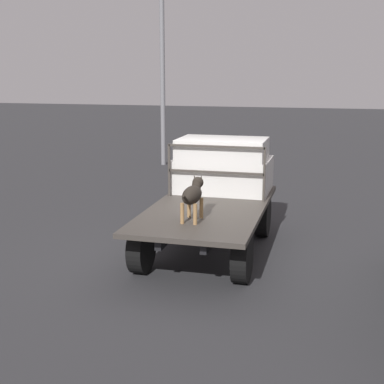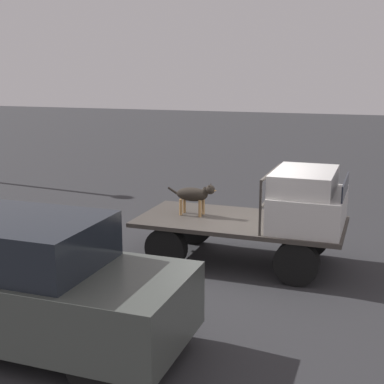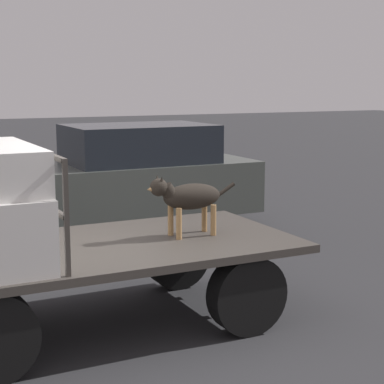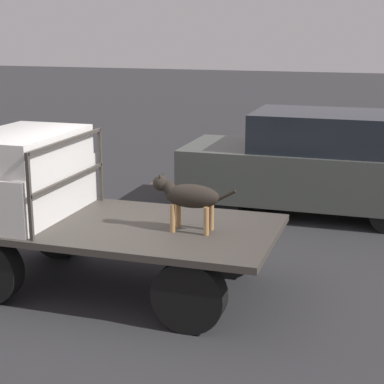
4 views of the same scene
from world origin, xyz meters
name	(u,v)px [view 3 (image 3 of 4)]	position (x,y,z in m)	size (l,w,h in m)	color
ground_plane	(102,326)	(0.00, 0.00, 0.00)	(80.00, 80.00, 0.00)	#2D2D30
flatbed_truck	(101,268)	(0.00, 0.00, 0.61)	(3.92, 1.94, 0.85)	black
truck_headboard	(40,185)	(0.57, 0.00, 1.49)	(0.04, 1.82, 0.98)	#3D3833
dog	(187,197)	(-0.94, 0.03, 1.26)	(1.02, 0.27, 0.67)	#9E7547
parked_sedan	(130,178)	(-1.88, -4.06, 0.87)	(4.30, 1.79, 1.75)	black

